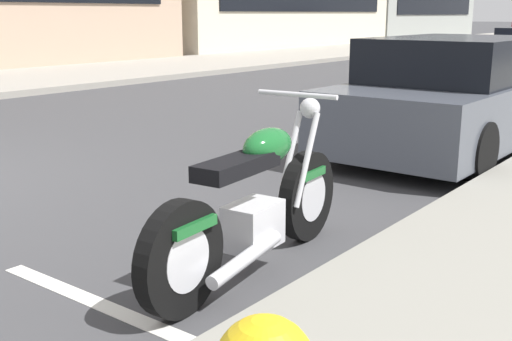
% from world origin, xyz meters
% --- Properties ---
extents(sidewalk_far_curb, '(120.00, 5.00, 0.14)m').
position_xyz_m(sidewalk_far_curb, '(12.00, 7.35, 0.07)').
color(sidewalk_far_curb, gray).
rests_on(sidewalk_far_curb, ground).
extents(parking_stall_stripe, '(0.12, 2.20, 0.01)m').
position_xyz_m(parking_stall_stripe, '(0.00, -4.25, 0.00)').
color(parking_stall_stripe, silver).
rests_on(parking_stall_stripe, ground).
extents(parked_motorcycle, '(2.17, 0.62, 1.13)m').
position_xyz_m(parked_motorcycle, '(0.97, -4.46, 0.44)').
color(parked_motorcycle, black).
rests_on(parked_motorcycle, ground).
extents(parked_car_mid_block, '(4.49, 1.84, 1.39)m').
position_xyz_m(parked_car_mid_block, '(5.63, -4.04, 0.66)').
color(parked_car_mid_block, '#4C515B').
rests_on(parked_car_mid_block, ground).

